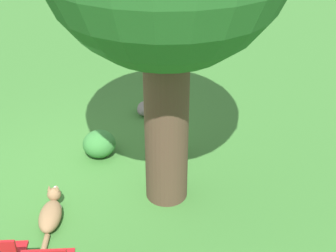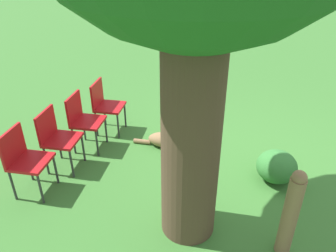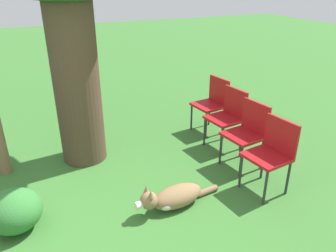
% 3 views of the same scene
% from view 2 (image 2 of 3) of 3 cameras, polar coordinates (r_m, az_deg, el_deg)
% --- Properties ---
extents(ground_plane, '(30.00, 30.00, 0.00)m').
position_cam_2_polar(ground_plane, '(4.56, 10.63, -8.30)').
color(ground_plane, '#38702D').
extents(dog, '(1.03, 0.35, 0.35)m').
position_cam_2_polar(dog, '(4.98, 0.57, -2.43)').
color(dog, olive).
rests_on(dog, ground_plane).
extents(fence_post, '(0.15, 0.15, 1.00)m').
position_cam_2_polar(fence_post, '(3.42, 20.56, -14.03)').
color(fence_post, '#846647').
rests_on(fence_post, ground_plane).
extents(red_chair_0, '(0.47, 0.49, 0.86)m').
position_cam_2_polar(red_chair_0, '(5.32, -10.94, 3.94)').
color(red_chair_0, '#B21419').
rests_on(red_chair_0, ground_plane).
extents(red_chair_1, '(0.47, 0.49, 0.86)m').
position_cam_2_polar(red_chair_1, '(4.94, -14.61, 1.39)').
color(red_chair_1, '#B21419').
rests_on(red_chair_1, ground_plane).
extents(red_chair_2, '(0.47, 0.49, 0.86)m').
position_cam_2_polar(red_chair_2, '(4.59, -18.87, -1.57)').
color(red_chair_2, '#B21419').
rests_on(red_chair_2, ground_plane).
extents(red_chair_3, '(0.47, 0.49, 0.86)m').
position_cam_2_polar(red_chair_3, '(4.29, -23.78, -4.97)').
color(red_chair_3, '#B21419').
rests_on(red_chair_3, ground_plane).
extents(low_shrub, '(0.52, 0.52, 0.42)m').
position_cam_2_polar(low_shrub, '(4.51, 18.40, -6.70)').
color(low_shrub, '#337533').
rests_on(low_shrub, ground_plane).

